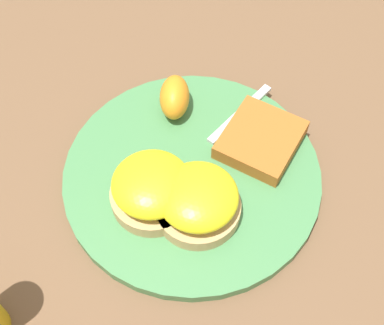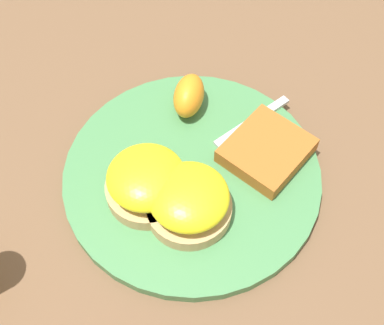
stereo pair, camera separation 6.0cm
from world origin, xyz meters
The scene contains 7 objects.
ground_plane centered at (0.00, 0.00, 0.00)m, with size 1.10×1.10×0.00m, color brown.
plate centered at (0.00, 0.00, 0.01)m, with size 0.30×0.30×0.01m, color #47844C.
sandwich_benedict_left centered at (0.06, 0.01, 0.04)m, with size 0.09×0.09×0.05m.
sandwich_benedict_right centered at (0.02, 0.05, 0.04)m, with size 0.09×0.09×0.05m.
hashbrown_patty centered at (-0.09, 0.01, 0.02)m, with size 0.09×0.08×0.02m, color #A75D22.
orange_wedge centered at (-0.03, -0.09, 0.04)m, with size 0.06×0.04×0.04m, color orange.
fork centered at (-0.03, -0.02, 0.02)m, with size 0.21×0.07×0.00m.
Camera 1 is at (0.18, 0.27, 0.53)m, focal length 50.00 mm.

